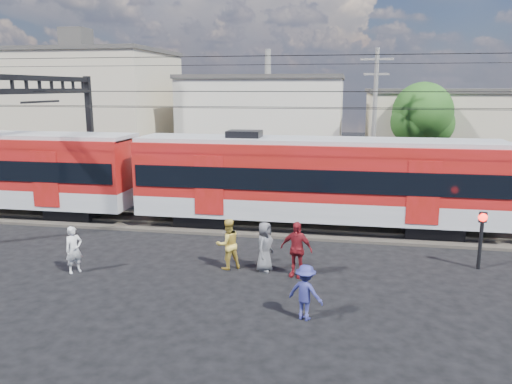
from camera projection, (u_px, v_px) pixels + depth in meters
ground at (194, 295)px, 15.62m from camera, size 120.00×120.00×0.00m
track_bed at (245, 225)px, 23.31m from camera, size 70.00×3.40×0.12m
rail_near at (242, 227)px, 22.56m from camera, size 70.00×0.12×0.12m
rail_far at (248, 219)px, 24.01m from camera, size 70.00×0.12×0.12m
commuter_train at (319, 178)px, 22.23m from camera, size 50.30×3.08×4.17m
catenary at (68, 114)px, 23.80m from camera, size 70.00×9.30×7.52m
building_west at (81, 109)px, 40.77m from camera, size 14.28×10.20×9.30m
building_midwest at (268, 121)px, 41.22m from camera, size 12.24×12.24×7.30m
building_mideast at (482, 134)px, 35.61m from camera, size 16.32×10.20×6.30m
utility_pole_mid at (374, 121)px, 28.07m from camera, size 1.80×0.24×8.50m
tree_near at (425, 116)px, 30.46m from camera, size 3.82×3.64×6.72m
pedestrian_a at (74, 250)px, 17.39m from camera, size 0.68×0.72×1.66m
pedestrian_b at (228, 244)px, 17.73m from camera, size 1.13×1.09×1.83m
pedestrian_c at (305, 292)px, 13.84m from camera, size 1.17×0.92×1.59m
pedestrian_d at (296, 249)px, 16.98m from camera, size 1.22×0.74×1.94m
pedestrian_e at (265, 247)px, 17.52m from camera, size 0.77×0.98×1.78m
crossing_signal at (482, 230)px, 17.56m from camera, size 0.31×0.31×2.10m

